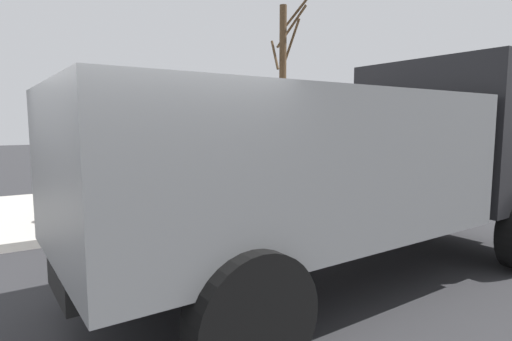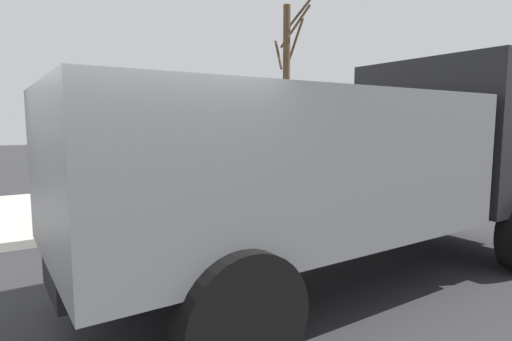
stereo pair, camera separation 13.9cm
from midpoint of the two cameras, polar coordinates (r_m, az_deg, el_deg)
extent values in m
cube|color=#BCB7AD|center=(10.28, -26.76, -5.25)|extent=(36.00, 5.00, 0.15)
cylinder|color=red|center=(9.04, -22.94, -3.73)|extent=(0.21, 0.21, 0.74)
sphere|color=red|center=(8.98, -23.06, -1.03)|extent=(0.24, 0.24, 0.24)
cylinder|color=red|center=(8.85, -22.78, -3.36)|extent=(0.09, 0.17, 0.09)
cylinder|color=red|center=(9.21, -23.13, -2.99)|extent=(0.09, 0.17, 0.09)
cylinder|color=red|center=(8.86, -22.76, -3.92)|extent=(0.11, 0.17, 0.11)
torus|color=black|center=(8.83, -21.22, -2.47)|extent=(1.23, 0.75, 1.17)
cylinder|color=gray|center=(9.01, -4.45, 0.98)|extent=(0.06, 0.06, 2.06)
cylinder|color=red|center=(8.93, -4.37, 5.12)|extent=(0.76, 0.02, 0.76)
cube|color=slate|center=(4.81, 3.29, 1.08)|extent=(4.89, 2.68, 1.60)
cube|color=black|center=(7.52, 25.98, 4.71)|extent=(2.09, 2.57, 2.20)
cube|color=black|center=(5.69, 12.23, -7.71)|extent=(7.03, 1.16, 0.24)
cylinder|color=black|center=(8.21, 17.24, -4.30)|extent=(1.11, 0.34, 1.10)
cylinder|color=black|center=(5.56, -14.93, -9.40)|extent=(1.11, 0.34, 1.10)
cylinder|color=black|center=(3.43, -0.67, -19.60)|extent=(1.11, 0.34, 1.10)
cylinder|color=#4C3823|center=(13.20, 4.48, 10.19)|extent=(0.22, 0.22, 5.47)
cylinder|color=#4C3823|center=(13.94, 5.69, 19.05)|extent=(0.51, 1.03, 1.23)
cylinder|color=#4C3823|center=(13.23, 3.41, 15.56)|extent=(0.22, 0.60, 0.95)
cylinder|color=#4C3823|center=(13.63, 5.64, 17.03)|extent=(0.18, 0.76, 1.39)
cylinder|color=#4C3823|center=(13.97, 6.11, 20.46)|extent=(0.32, 1.09, 0.89)
camera|label=1|loc=(0.07, -89.46, 0.06)|focal=29.14mm
camera|label=2|loc=(0.07, 90.54, -0.06)|focal=29.14mm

